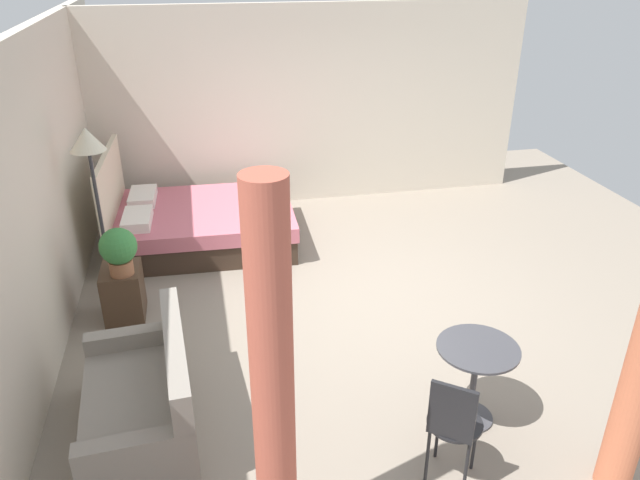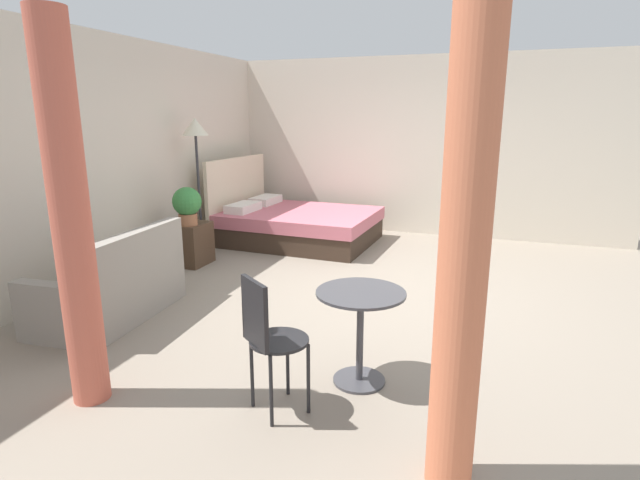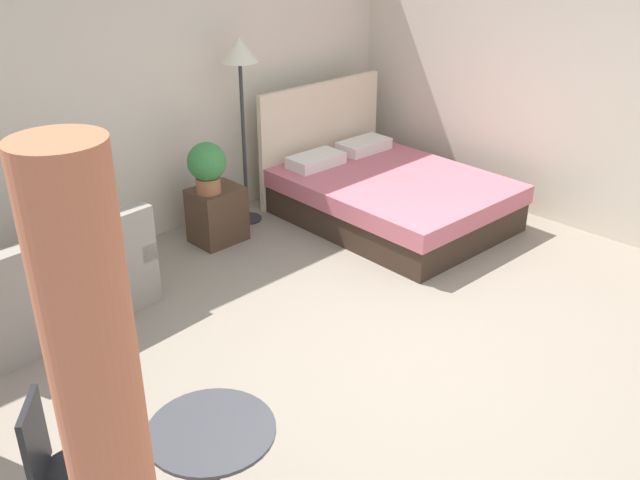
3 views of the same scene
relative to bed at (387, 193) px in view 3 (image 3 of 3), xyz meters
name	(u,v)px [view 3 (image 3 of 3)]	position (x,y,z in m)	size (l,w,h in m)	color
ground_plane	(407,358)	(-1.76, -1.71, -0.28)	(8.96, 9.17, 0.02)	gray
wall_back	(152,92)	(-1.76, 1.38, 1.10)	(8.96, 0.12, 2.76)	beige
wall_right	(624,95)	(1.22, -1.71, 1.10)	(0.12, 6.17, 2.76)	beige
bed	(387,193)	(0.00, 0.00, 0.00)	(1.75, 2.25, 1.23)	#38281E
couch	(57,289)	(-3.29, 0.50, 0.01)	(1.47, 0.88, 0.85)	gray
nightstand	(217,215)	(-1.55, 0.79, -0.01)	(0.48, 0.38, 0.54)	#473323
potted_plant	(207,165)	(-1.65, 0.76, 0.53)	(0.36, 0.36, 0.48)	#935B3D
floor_lamp	(240,66)	(-1.04, 0.98, 1.30)	(0.35, 0.35, 1.83)	#2D2D33
balcony_table	(214,462)	(-3.67, -2.00, 0.20)	(0.63, 0.63, 0.69)	#3F3F44
cafe_chair_near_window	(58,463)	(-4.25, -1.56, 0.29)	(0.53, 0.53, 0.92)	black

